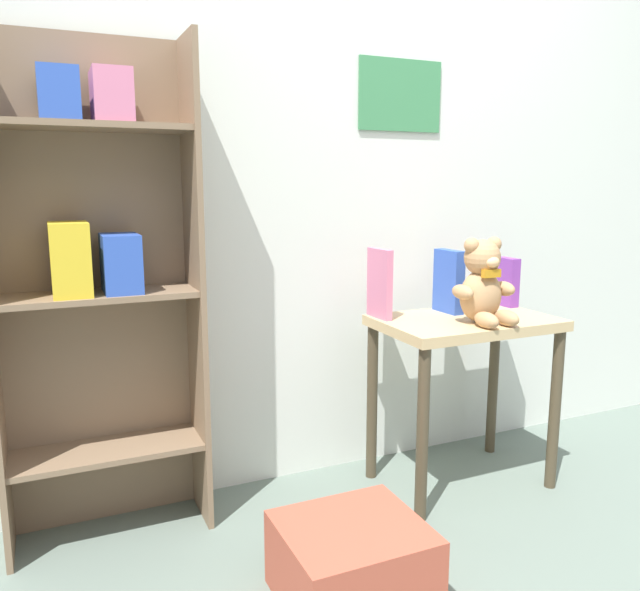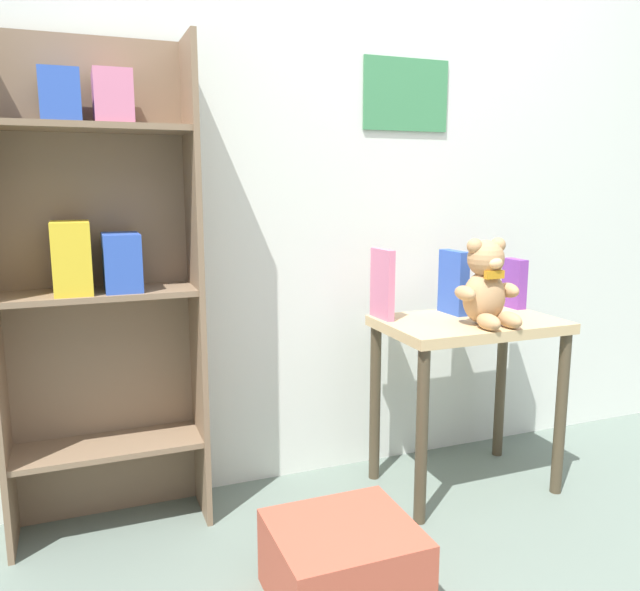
% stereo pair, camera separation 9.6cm
% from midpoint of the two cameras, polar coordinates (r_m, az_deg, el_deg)
% --- Properties ---
extents(wall_back, '(4.80, 0.07, 2.50)m').
position_cam_midpoint_polar(wall_back, '(2.36, 1.19, 13.92)').
color(wall_back, silver).
rests_on(wall_back, ground_plane).
extents(bookshelf_side, '(0.60, 0.24, 1.53)m').
position_cam_midpoint_polar(bookshelf_side, '(2.01, -21.18, 2.26)').
color(bookshelf_side, '#7F664C').
rests_on(bookshelf_side, ground_plane).
extents(display_table, '(0.62, 0.40, 0.63)m').
position_cam_midpoint_polar(display_table, '(2.30, 11.89, -4.72)').
color(display_table, tan).
rests_on(display_table, ground_plane).
extents(teddy_bear, '(0.22, 0.20, 0.29)m').
position_cam_midpoint_polar(teddy_bear, '(2.18, 13.47, 1.01)').
color(teddy_bear, tan).
rests_on(teddy_bear, display_table).
extents(book_standing_pink, '(0.03, 0.13, 0.25)m').
position_cam_midpoint_polar(book_standing_pink, '(2.21, 4.23, 1.09)').
color(book_standing_pink, '#D17093').
rests_on(book_standing_pink, display_table).
extents(book_standing_blue, '(0.05, 0.14, 0.23)m').
position_cam_midpoint_polar(book_standing_blue, '(2.34, 10.53, 1.28)').
color(book_standing_blue, '#2D51B7').
rests_on(book_standing_blue, display_table).
extents(book_standing_purple, '(0.04, 0.10, 0.19)m').
position_cam_midpoint_polar(book_standing_purple, '(2.52, 15.66, 1.20)').
color(book_standing_purple, purple).
rests_on(book_standing_purple, display_table).
extents(storage_bin, '(0.37, 0.34, 0.21)m').
position_cam_midpoint_polar(storage_bin, '(1.80, 1.29, -23.26)').
color(storage_bin, '#AD4C38').
rests_on(storage_bin, ground_plane).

